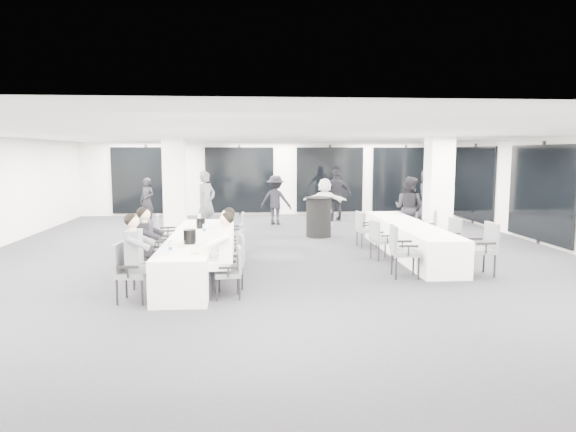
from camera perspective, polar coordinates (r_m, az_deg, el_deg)
name	(u,v)px	position (r m, az deg, el deg)	size (l,w,h in m)	color
room	(310,192)	(13.08, 2.46, 2.63)	(14.04, 16.04, 2.84)	#232329
column_left	(175,187)	(15.21, -12.47, 3.14)	(0.60, 0.60, 2.80)	white
column_right	(438,192)	(13.77, 16.35, 2.63)	(0.60, 0.60, 2.80)	white
banquet_table_main	(194,254)	(10.49, -10.45, -4.17)	(0.90, 5.00, 0.75)	silver
banquet_table_side	(409,239)	(12.37, 13.27, -2.53)	(0.90, 5.00, 0.75)	silver
cocktail_table	(319,217)	(14.67, 3.43, -0.09)	(0.82, 0.82, 1.13)	black
chair_main_left_near	(128,268)	(8.67, -17.34, -5.57)	(0.54, 0.59, 0.96)	#4E5156
chair_main_left_second	(140,257)	(9.55, -16.11, -4.44)	(0.56, 0.59, 0.94)	#4E5156
chair_main_left_mid	(148,249)	(10.28, -15.29, -3.51)	(0.49, 0.56, 0.97)	#4E5156
chair_main_left_fourth	(155,242)	(11.06, -14.51, -2.78)	(0.52, 0.57, 0.96)	#4E5156
chair_main_left_far	(164,233)	(12.16, -13.60, -1.83)	(0.56, 0.60, 0.98)	#4E5156
chair_main_right_near	(232,269)	(8.56, -6.23, -5.85)	(0.47, 0.51, 0.86)	#4E5156
chair_main_right_second	(234,257)	(9.18, -6.08, -4.61)	(0.56, 0.60, 0.96)	#4E5156
chair_main_right_mid	(234,250)	(10.08, -5.97, -3.77)	(0.54, 0.57, 0.89)	#4E5156
chair_main_right_fourth	(236,242)	(10.97, -5.85, -2.88)	(0.49, 0.53, 0.89)	#4E5156
chair_main_right_far	(237,231)	(12.12, -5.69, -1.66)	(0.51, 0.57, 0.99)	#4E5156
chair_side_left_near	(401,248)	(10.11, 12.43, -3.48)	(0.55, 0.60, 1.01)	#4E5156
chair_side_left_mid	(379,237)	(11.71, 10.10, -2.36)	(0.54, 0.56, 0.88)	#4E5156
chair_side_left_far	(364,227)	(13.16, 8.42, -1.21)	(0.51, 0.55, 0.91)	#4E5156
chair_side_right_near	(484,245)	(10.76, 20.93, -3.06)	(0.54, 0.60, 1.04)	#4E5156
chair_side_right_mid	(450,235)	(12.26, 17.55, -2.06)	(0.55, 0.58, 0.91)	#4E5156
chair_side_right_far	(427,225)	(13.64, 15.22, -1.02)	(0.50, 0.55, 0.94)	#4E5156
seated_guest_a	(138,252)	(8.57, -16.33, -3.87)	(0.50, 0.38, 1.44)	slate
seated_guest_b	(149,242)	(9.48, -15.18, -2.80)	(0.50, 0.38, 1.44)	black
seated_guest_c	(222,250)	(8.49, -7.33, -3.73)	(0.50, 0.38, 1.44)	white
seated_guest_d	(224,243)	(9.12, -7.14, -2.98)	(0.50, 0.38, 1.44)	white
standing_guest_a	(206,198)	(15.63, -9.08, 2.00)	(0.76, 0.61, 2.09)	slate
standing_guest_c	(276,197)	(17.13, -1.38, 2.15)	(1.21, 0.61, 1.86)	black
standing_guest_d	(336,191)	(18.13, 5.40, 2.74)	(1.22, 0.69, 2.08)	black
standing_guest_e	(427,192)	(18.53, 15.18, 2.58)	(0.99, 0.61, 2.06)	black
standing_guest_f	(325,199)	(16.91, 4.10, 1.93)	(1.63, 0.63, 1.78)	white
standing_guest_g	(147,198)	(18.01, -15.38, 1.97)	(0.64, 0.52, 1.75)	black
standing_guest_h	(409,204)	(14.62, 13.30, 1.33)	(0.95, 0.58, 1.97)	black
ice_bucket_near	(190,237)	(9.48, -10.86, -2.27)	(0.23, 0.23, 0.26)	black
ice_bucket_far	(201,223)	(11.38, -9.68, -0.80)	(0.19, 0.19, 0.22)	black
water_bottle_a	(170,247)	(8.68, -12.93, -3.40)	(0.06, 0.06, 0.19)	silver
water_bottle_b	(204,229)	(10.61, -9.29, -1.43)	(0.06, 0.06, 0.19)	silver
water_bottle_c	(199,219)	(12.16, -9.82, -0.28)	(0.07, 0.07, 0.23)	silver
plate_a	(182,246)	(9.19, -11.73, -3.33)	(0.19, 0.19, 0.03)	white
plate_b	(196,253)	(8.51, -10.21, -4.12)	(0.20, 0.20, 0.03)	white
plate_c	(190,238)	(10.08, -10.87, -2.40)	(0.21, 0.21, 0.03)	white
wine_glass	(197,245)	(8.46, -10.03, -3.21)	(0.08, 0.08, 0.20)	silver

